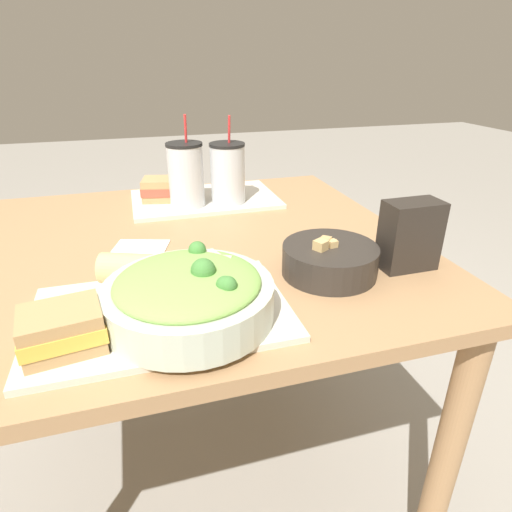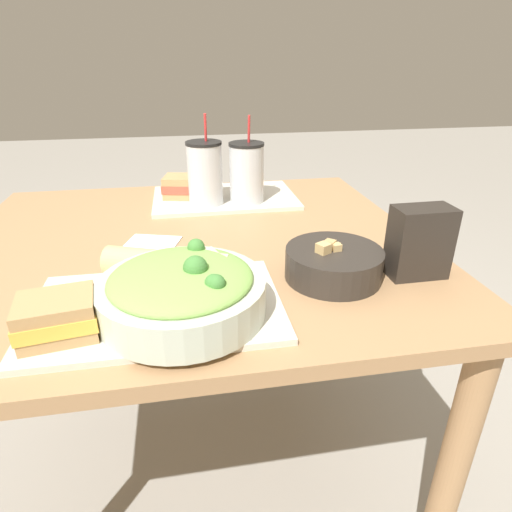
% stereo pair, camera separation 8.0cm
% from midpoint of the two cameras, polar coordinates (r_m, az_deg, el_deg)
% --- Properties ---
extents(ground_plane, '(12.00, 12.00, 0.00)m').
position_cam_midpoint_polar(ground_plane, '(1.50, -4.92, -25.57)').
color(ground_plane, gray).
extents(dining_table, '(1.10, 0.98, 0.76)m').
position_cam_midpoint_polar(dining_table, '(1.08, -6.19, -3.20)').
color(dining_table, '#A37A51').
rests_on(dining_table, ground_plane).
extents(tray_near, '(0.43, 0.28, 0.01)m').
position_cam_midpoint_polar(tray_near, '(0.76, -10.01, -6.87)').
color(tray_near, beige).
rests_on(tray_near, dining_table).
extents(tray_far, '(0.43, 0.28, 0.01)m').
position_cam_midpoint_polar(tray_far, '(1.32, -2.48, 7.75)').
color(tray_far, beige).
rests_on(tray_far, dining_table).
extents(salad_bowl, '(0.28, 0.28, 0.11)m').
position_cam_midpoint_polar(salad_bowl, '(0.71, -6.62, -4.61)').
color(salad_bowl, beige).
rests_on(salad_bowl, tray_near).
extents(soup_bowl, '(0.19, 0.19, 0.08)m').
position_cam_midpoint_polar(soup_bowl, '(0.86, 12.91, -0.93)').
color(soup_bowl, '#2D2823').
rests_on(soup_bowl, dining_table).
extents(sandwich_near, '(0.13, 0.11, 0.06)m').
position_cam_midpoint_polar(sandwich_near, '(0.71, -22.07, -7.63)').
color(sandwich_near, tan).
rests_on(sandwich_near, tray_near).
extents(baguette_near, '(0.17, 0.11, 0.06)m').
position_cam_midpoint_polar(baguette_near, '(0.83, -11.59, -1.12)').
color(baguette_near, tan).
rests_on(baguette_near, tray_near).
extents(sandwich_far, '(0.12, 0.11, 0.06)m').
position_cam_midpoint_polar(sandwich_far, '(1.32, -8.13, 9.13)').
color(sandwich_far, tan).
rests_on(sandwich_far, tray_far).
extents(drink_cup_dark, '(0.10, 0.10, 0.25)m').
position_cam_midpoint_polar(drink_cup_dark, '(1.23, -4.94, 10.65)').
color(drink_cup_dark, silver).
rests_on(drink_cup_dark, tray_far).
extents(drink_cup_red, '(0.10, 0.10, 0.24)m').
position_cam_midpoint_polar(drink_cup_red, '(1.25, 0.60, 10.78)').
color(drink_cup_red, silver).
rests_on(drink_cup_red, tray_far).
extents(chip_bag, '(0.12, 0.07, 0.14)m').
position_cam_midpoint_polar(chip_bag, '(0.91, 23.35, 1.65)').
color(chip_bag, '#28231E').
rests_on(chip_bag, dining_table).
extents(napkin_folded, '(0.14, 0.12, 0.00)m').
position_cam_midpoint_polar(napkin_folded, '(1.03, -11.48, 1.75)').
color(napkin_folded, white).
rests_on(napkin_folded, dining_table).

